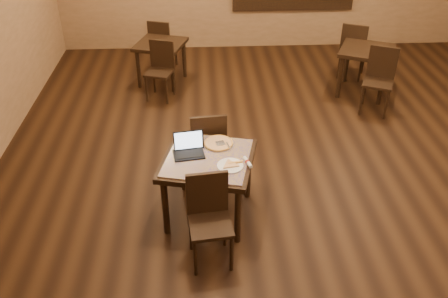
{
  "coord_description": "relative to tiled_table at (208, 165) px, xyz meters",
  "views": [
    {
      "loc": [
        -1.32,
        -4.17,
        3.54
      ],
      "look_at": [
        -1.1,
        -0.08,
        0.85
      ],
      "focal_mm": 38.0,
      "sensor_mm": 36.0,
      "label": 1
    }
  ],
  "objects": [
    {
      "name": "other_table_a",
      "position": [
        2.6,
        2.91,
        -0.03
      ],
      "size": [
        1.07,
        1.07,
        0.76
      ],
      "rotation": [
        0.0,
        0.0,
        -0.43
      ],
      "color": "black",
      "rests_on": "ground"
    },
    {
      "name": "tiled_table",
      "position": [
        0.0,
        0.0,
        0.0
      ],
      "size": [
        1.11,
        1.11,
        0.76
      ],
      "rotation": [
        0.0,
        0.0,
        -0.23
      ],
      "color": "black",
      "rests_on": "ground"
    },
    {
      "name": "spatula",
      "position": [
        0.14,
        0.22,
        0.13
      ],
      "size": [
        0.14,
        0.24,
        0.01
      ],
      "primitive_type": "cube",
      "rotation": [
        0.0,
        0.0,
        0.23
      ],
      "color": "silver",
      "rests_on": "pizza_whole"
    },
    {
      "name": "pizza_whole",
      "position": [
        0.12,
        0.24,
        0.12
      ],
      "size": [
        0.32,
        0.32,
        0.02
      ],
      "color": "#F8E9A5",
      "rests_on": "pizza_pan"
    },
    {
      "name": "ground",
      "position": [
        1.27,
        0.09,
        -0.66
      ],
      "size": [
        10.0,
        10.0,
        0.0
      ],
      "primitive_type": "plane",
      "color": "black",
      "rests_on": "ground"
    },
    {
      "name": "pizza_slice",
      "position": [
        0.22,
        -0.18,
        0.13
      ],
      "size": [
        0.23,
        0.23,
        0.02
      ],
      "primitive_type": null,
      "rotation": [
        0.0,
        0.0,
        0.19
      ],
      "color": "#F8E9A5",
      "rests_on": "plate"
    },
    {
      "name": "other_table_a_chair_near",
      "position": [
        2.63,
        2.33,
        -0.11
      ],
      "size": [
        0.56,
        0.56,
        0.98
      ],
      "rotation": [
        0.0,
        0.0,
        -0.43
      ],
      "color": "black",
      "rests_on": "ground"
    },
    {
      "name": "napkin_roll",
      "position": [
        0.4,
        -0.14,
        0.12
      ],
      "size": [
        0.09,
        0.18,
        0.04
      ],
      "rotation": [
        0.0,
        0.0,
        0.3
      ],
      "color": "white",
      "rests_on": "tiled_table"
    },
    {
      "name": "other_table_b_chair_far",
      "position": [
        -0.73,
        4.03,
        -0.15
      ],
      "size": [
        0.49,
        0.49,
        0.91
      ],
      "rotation": [
        0.0,
        0.0,
        2.84
      ],
      "color": "black",
      "rests_on": "ground"
    },
    {
      "name": "other_table_b_chair_near",
      "position": [
        -0.68,
        2.96,
        -0.15
      ],
      "size": [
        0.49,
        0.49,
        0.91
      ],
      "rotation": [
        0.0,
        0.0,
        -0.3
      ],
      "color": "black",
      "rests_on": "ground"
    },
    {
      "name": "laptop",
      "position": [
        -0.2,
        0.1,
        0.16
      ],
      "size": [
        0.35,
        0.3,
        0.22
      ],
      "rotation": [
        0.0,
        0.0,
        0.16
      ],
      "color": "black",
      "rests_on": "tiled_table"
    },
    {
      "name": "pizza_pan",
      "position": [
        0.12,
        0.24,
        0.11
      ],
      "size": [
        0.34,
        0.34,
        0.01
      ],
      "primitive_type": "cylinder",
      "color": "silver",
      "rests_on": "tiled_table"
    },
    {
      "name": "other_table_a_chair_far",
      "position": [
        2.56,
        3.49,
        -0.11
      ],
      "size": [
        0.56,
        0.56,
        0.98
      ],
      "rotation": [
        0.0,
        0.0,
        2.71
      ],
      "color": "black",
      "rests_on": "ground"
    },
    {
      "name": "chair_main_near",
      "position": [
        -0.01,
        -0.62,
        -0.13
      ],
      "size": [
        0.45,
        0.45,
        0.94
      ],
      "rotation": [
        0.0,
        0.0,
        0.12
      ],
      "color": "black",
      "rests_on": "ground"
    },
    {
      "name": "chair_main_far",
      "position": [
        0.01,
        0.62,
        -0.12
      ],
      "size": [
        0.46,
        0.46,
        0.96
      ],
      "rotation": [
        0.0,
        0.0,
        3.26
      ],
      "color": "black",
      "rests_on": "ground"
    },
    {
      "name": "plate",
      "position": [
        0.22,
        -0.18,
        0.11
      ],
      "size": [
        0.27,
        0.27,
        0.01
      ],
      "primitive_type": "cylinder",
      "color": "white",
      "rests_on": "tiled_table"
    },
    {
      "name": "other_table_b",
      "position": [
        -0.71,
        3.49,
        -0.07
      ],
      "size": [
        0.94,
        0.94,
        0.71
      ],
      "rotation": [
        0.0,
        0.0,
        -0.3
      ],
      "color": "black",
      "rests_on": "ground"
    }
  ]
}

